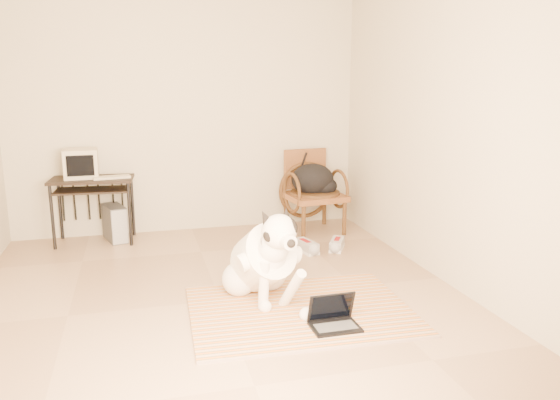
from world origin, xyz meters
name	(u,v)px	position (x,y,z in m)	size (l,w,h in m)	color
floor	(220,300)	(0.00, 0.00, 0.00)	(4.50, 4.50, 0.00)	tan
wall_back	(188,116)	(0.00, 2.25, 1.35)	(4.50, 4.50, 0.00)	beige
wall_front	(304,193)	(0.00, -2.25, 1.35)	(4.50, 4.50, 0.00)	beige
wall_right	(449,129)	(2.00, 0.00, 1.35)	(4.50, 4.50, 0.00)	beige
rug	(300,310)	(0.57, -0.38, 0.01)	(1.74, 1.36, 0.02)	orange
dog	(263,261)	(0.34, -0.09, 0.34)	(0.59, 1.12, 0.85)	white
laptop	(333,319)	(0.71, -0.73, 0.08)	(0.35, 0.25, 0.24)	black
computer_desk	(92,187)	(-1.08, 1.97, 0.62)	(0.90, 0.54, 0.72)	black
crt_monitor	(81,163)	(-1.18, 2.03, 0.87)	(0.36, 0.35, 0.31)	#BEB195
desk_keyboard	(112,177)	(-0.87, 1.91, 0.73)	(0.38, 0.14, 0.03)	#BEB195
pc_tower	(115,223)	(-0.87, 1.99, 0.20)	(0.29, 0.45, 0.40)	#474749
rattan_chair	(313,191)	(1.39, 1.82, 0.48)	(0.69, 0.68, 0.95)	brown
backpack	(315,181)	(1.40, 1.78, 0.61)	(0.53, 0.41, 0.37)	black
sneaker_left	(306,247)	(1.07, 1.05, 0.05)	(0.21, 0.36, 0.12)	white
sneaker_right	(337,245)	(1.41, 1.04, 0.05)	(0.26, 0.34, 0.11)	white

